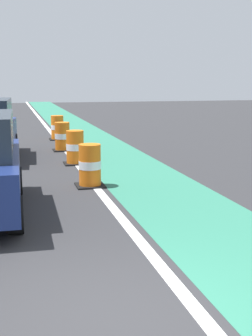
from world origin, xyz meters
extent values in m
plane|color=#2D2D30|center=(0.00, 0.00, 0.00)|extent=(100.00, 100.00, 0.00)
cube|color=#2D755B|center=(2.40, 12.00, 0.00)|extent=(2.50, 80.00, 0.01)
cube|color=silver|center=(0.90, 12.00, 0.01)|extent=(0.20, 80.00, 0.01)
cylinder|color=black|center=(-1.08, 6.25, 0.34)|extent=(0.29, 0.69, 0.68)
cylinder|color=black|center=(-1.14, 3.40, 0.34)|extent=(0.29, 0.69, 0.68)
cylinder|color=black|center=(-1.04, 13.19, 0.34)|extent=(0.32, 0.69, 0.68)
cylinder|color=black|center=(-1.20, 10.34, 0.34)|extent=(0.32, 0.69, 0.68)
cylinder|color=orange|center=(0.78, 6.75, 0.25)|extent=(0.56, 0.56, 0.42)
cylinder|color=white|center=(0.78, 6.75, 0.57)|extent=(0.57, 0.57, 0.21)
cylinder|color=orange|center=(0.78, 6.75, 0.88)|extent=(0.56, 0.56, 0.42)
cube|color=black|center=(0.78, 6.75, 0.02)|extent=(0.73, 0.73, 0.04)
cylinder|color=orange|center=(0.86, 10.01, 0.25)|extent=(0.56, 0.56, 0.42)
cylinder|color=white|center=(0.86, 10.01, 0.57)|extent=(0.57, 0.57, 0.21)
cylinder|color=orange|center=(0.86, 10.01, 0.88)|extent=(0.56, 0.56, 0.42)
cube|color=black|center=(0.86, 10.01, 0.02)|extent=(0.73, 0.73, 0.04)
cylinder|color=orange|center=(0.78, 12.99, 0.25)|extent=(0.56, 0.56, 0.42)
cylinder|color=white|center=(0.78, 12.99, 0.57)|extent=(0.57, 0.57, 0.21)
cylinder|color=orange|center=(0.78, 12.99, 0.88)|extent=(0.56, 0.56, 0.42)
cube|color=black|center=(0.78, 12.99, 0.02)|extent=(0.73, 0.73, 0.04)
cylinder|color=orange|center=(0.94, 16.34, 0.25)|extent=(0.56, 0.56, 0.42)
cylinder|color=white|center=(0.94, 16.34, 0.57)|extent=(0.57, 0.57, 0.21)
cylinder|color=orange|center=(0.94, 16.34, 0.88)|extent=(0.56, 0.56, 0.42)
cube|color=black|center=(0.94, 16.34, 0.02)|extent=(0.73, 0.73, 0.04)
camera|label=1|loc=(-1.17, -4.82, 2.73)|focal=49.87mm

